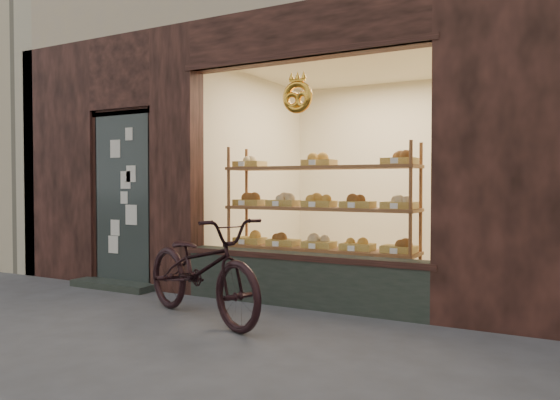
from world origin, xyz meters
The scene contains 3 objects.
ground centered at (0.00, 0.00, 0.00)m, with size 90.00×90.00×0.00m, color #3D3D3F.
display_shelf centered at (0.45, 2.55, 0.84)m, with size 2.20×0.45×1.70m.
bicycle centered at (-0.13, 1.18, 0.48)m, with size 0.64×1.84×0.97m, color black.
Camera 1 is at (2.96, -2.92, 1.27)m, focal length 35.00 mm.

